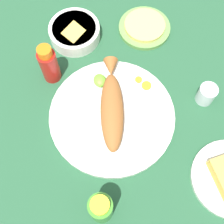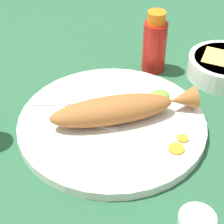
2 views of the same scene
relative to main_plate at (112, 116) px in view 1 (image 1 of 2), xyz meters
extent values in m
plane|color=#235133|center=(0.00, 0.00, -0.01)|extent=(4.00, 4.00, 0.00)
cylinder|color=silver|center=(0.00, 0.00, 0.00)|extent=(0.36, 0.36, 0.02)
ellipsoid|color=#935628|center=(0.00, 0.00, 0.03)|extent=(0.24, 0.13, 0.05)
cone|color=#935628|center=(-0.13, 0.04, 0.03)|extent=(0.06, 0.06, 0.04)
cube|color=silver|center=(0.04, -0.02, 0.01)|extent=(0.08, 0.09, 0.00)
cube|color=silver|center=(0.10, -0.09, 0.01)|extent=(0.06, 0.06, 0.00)
cube|color=silver|center=(0.00, -0.06, 0.01)|extent=(0.10, 0.07, 0.00)
cube|color=silver|center=(0.08, -0.11, 0.01)|extent=(0.07, 0.05, 0.00)
cylinder|color=orange|center=(-0.05, 0.13, 0.01)|extent=(0.03, 0.03, 0.00)
cylinder|color=orange|center=(-0.08, 0.11, 0.01)|extent=(0.02, 0.02, 0.00)
ellipsoid|color=#6BB233|center=(-0.11, 0.00, 0.02)|extent=(0.04, 0.04, 0.02)
cylinder|color=#B21914|center=(-0.19, -0.13, 0.05)|extent=(0.05, 0.05, 0.12)
cylinder|color=orange|center=(-0.19, -0.13, 0.12)|extent=(0.04, 0.04, 0.03)
cylinder|color=#3D8428|center=(0.24, -0.11, 0.06)|extent=(0.06, 0.06, 0.13)
cylinder|color=yellow|center=(0.24, -0.11, 0.13)|extent=(0.04, 0.04, 0.02)
cylinder|color=silver|center=(0.03, 0.28, 0.02)|extent=(0.05, 0.05, 0.06)
cylinder|color=white|center=(0.03, 0.28, 0.00)|extent=(0.04, 0.04, 0.03)
cylinder|color=white|center=(-0.30, -0.02, 0.01)|extent=(0.16, 0.16, 0.05)
cylinder|color=olive|center=(-0.30, -0.02, 0.03)|extent=(0.14, 0.14, 0.02)
cube|color=gold|center=(-0.28, -0.02, 0.04)|extent=(0.09, 0.09, 0.02)
cylinder|color=#6B9E4C|center=(-0.26, 0.20, 0.00)|extent=(0.17, 0.17, 0.01)
cylinder|color=#E0C666|center=(-0.26, 0.20, 0.01)|extent=(0.13, 0.13, 0.01)
camera|label=1|loc=(0.32, -0.11, 0.82)|focal=50.00mm
camera|label=2|loc=(0.30, 0.50, 0.51)|focal=65.00mm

